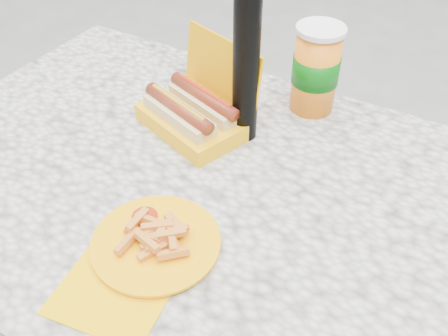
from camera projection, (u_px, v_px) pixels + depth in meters
The scene contains 4 objects.
picnic_table at pixel (204, 221), 0.98m from camera, with size 1.20×0.80×0.75m.
hotdog_box at pixel (194, 112), 1.01m from camera, with size 0.25×0.22×0.17m.
fries_plate at pixel (153, 244), 0.78m from camera, with size 0.21×0.29×0.04m.
soda_cup at pixel (316, 69), 1.03m from camera, with size 0.10×0.10×0.19m.
Camera 1 is at (0.37, -0.56, 1.37)m, focal length 40.00 mm.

